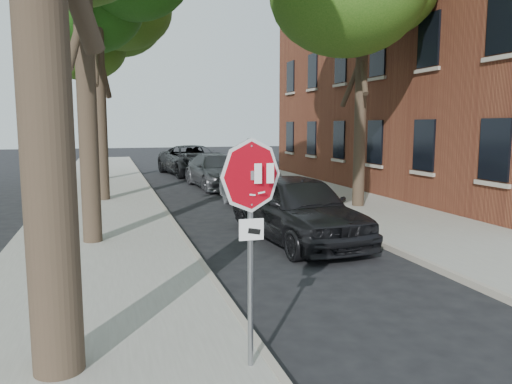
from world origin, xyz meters
TOP-DOWN VIEW (x-y plane):
  - ground at (0.00, 0.00)m, footprint 120.00×120.00m
  - sidewalk_left at (-2.50, 12.00)m, footprint 4.00×55.00m
  - sidewalk_right at (6.00, 12.00)m, footprint 4.00×55.00m
  - curb_left at (-0.45, 12.00)m, footprint 0.12×55.00m
  - curb_right at (3.95, 12.00)m, footprint 0.12×55.00m
  - apartment_building at (14.00, 14.00)m, footprint 12.20×20.20m
  - stop_sign at (-0.70, -0.03)m, footprint 0.76×0.34m
  - tree_far at (-2.72, 21.11)m, footprint 5.29×4.91m
  - car_a at (2.23, 6.06)m, footprint 2.44×5.11m
  - car_b at (2.60, 11.06)m, footprint 1.59×4.47m
  - car_c at (2.60, 17.17)m, footprint 2.50×5.42m
  - car_d at (2.47, 23.19)m, footprint 3.62×6.47m

SIDE VIEW (x-z plane):
  - ground at x=0.00m, z-range 0.00..0.00m
  - sidewalk_left at x=-2.50m, z-range 0.00..0.12m
  - sidewalk_right at x=6.00m, z-range 0.00..0.12m
  - curb_left at x=-0.45m, z-range 0.00..0.13m
  - curb_right at x=3.95m, z-range 0.00..0.13m
  - car_b at x=2.60m, z-range 0.00..1.47m
  - car_c at x=2.60m, z-range 0.00..1.53m
  - car_a at x=2.23m, z-range 0.00..1.69m
  - car_d at x=2.47m, z-range 0.00..1.71m
  - stop_sign at x=-0.70m, z-range 0.64..3.25m
  - tree_far at x=-2.72m, z-range 2.55..11.88m
  - apartment_building at x=14.00m, z-range 0.00..15.30m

